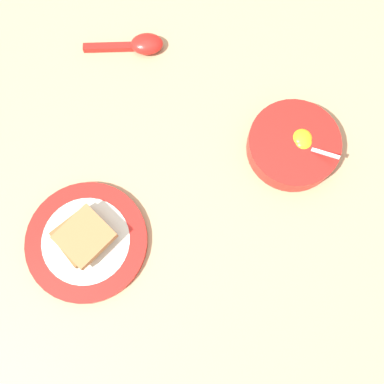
# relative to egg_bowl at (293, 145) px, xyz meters

# --- Properties ---
(ground_plane) EXTENTS (3.00, 3.00, 0.00)m
(ground_plane) POSITION_rel_egg_bowl_xyz_m (0.19, -0.21, -0.02)
(ground_plane) COLOR tan
(egg_bowl) EXTENTS (0.18, 0.18, 0.07)m
(egg_bowl) POSITION_rel_egg_bowl_xyz_m (0.00, 0.00, 0.00)
(egg_bowl) COLOR red
(egg_bowl) RESTS_ON ground_plane
(toast_plate) EXTENTS (0.23, 0.23, 0.02)m
(toast_plate) POSITION_rel_egg_bowl_xyz_m (0.38, -0.20, -0.01)
(toast_plate) COLOR red
(toast_plate) RESTS_ON ground_plane
(toast_sandwich) EXTENTS (0.10, 0.10, 0.04)m
(toast_sandwich) POSITION_rel_egg_bowl_xyz_m (0.38, -0.20, 0.01)
(toast_sandwich) COLOR brown
(toast_sandwich) RESTS_ON toast_plate
(soup_spoon) EXTENTS (0.13, 0.15, 0.03)m
(soup_spoon) POSITION_rel_egg_bowl_xyz_m (0.00, -0.38, -0.01)
(soup_spoon) COLOR red
(soup_spoon) RESTS_ON ground_plane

